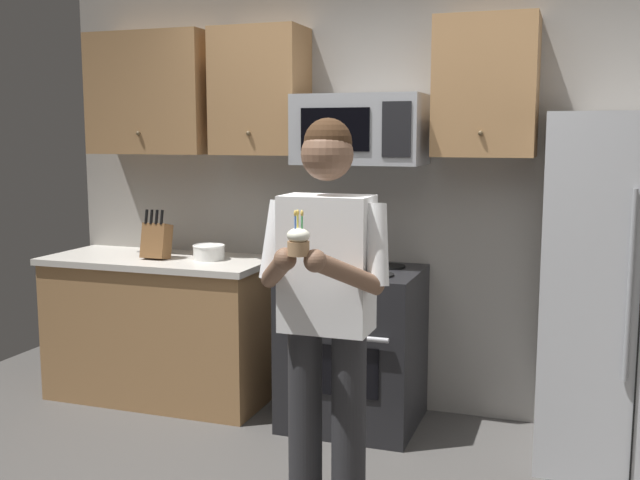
{
  "coord_description": "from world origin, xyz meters",
  "views": [
    {
      "loc": [
        1.05,
        -2.71,
        1.69
      ],
      "look_at": [
        0.03,
        0.24,
        1.25
      ],
      "focal_mm": 41.98,
      "sensor_mm": 36.0,
      "label": 1
    }
  ],
  "objects_px": {
    "microwave": "(360,130)",
    "cupcake": "(298,241)",
    "bowl_large_white": "(209,252)",
    "person": "(326,300)",
    "refrigerator": "(635,292)",
    "oven_range": "(353,347)",
    "knife_block": "(156,241)"
  },
  "relations": [
    {
      "from": "microwave",
      "to": "cupcake",
      "type": "distance_m",
      "value": 1.65
    },
    {
      "from": "microwave",
      "to": "bowl_large_white",
      "type": "height_order",
      "value": "microwave"
    },
    {
      "from": "oven_range",
      "to": "microwave",
      "type": "distance_m",
      "value": 1.26
    },
    {
      "from": "microwave",
      "to": "person",
      "type": "relative_size",
      "value": 0.42
    },
    {
      "from": "bowl_large_white",
      "to": "cupcake",
      "type": "xyz_separation_m",
      "value": [
        1.17,
        -1.5,
        0.32
      ]
    },
    {
      "from": "oven_range",
      "to": "refrigerator",
      "type": "height_order",
      "value": "refrigerator"
    },
    {
      "from": "oven_range",
      "to": "person",
      "type": "bearing_deg",
      "value": -79.35
    },
    {
      "from": "bowl_large_white",
      "to": "microwave",
      "type": "bearing_deg",
      "value": 4.49
    },
    {
      "from": "person",
      "to": "bowl_large_white",
      "type": "bearing_deg",
      "value": 134.82
    },
    {
      "from": "oven_range",
      "to": "person",
      "type": "distance_m",
      "value": 1.27
    },
    {
      "from": "refrigerator",
      "to": "person",
      "type": "height_order",
      "value": "refrigerator"
    },
    {
      "from": "microwave",
      "to": "knife_block",
      "type": "xyz_separation_m",
      "value": [
        -1.28,
        -0.15,
        -0.69
      ]
    },
    {
      "from": "microwave",
      "to": "bowl_large_white",
      "type": "bearing_deg",
      "value": -175.51
    },
    {
      "from": "bowl_large_white",
      "to": "cupcake",
      "type": "height_order",
      "value": "cupcake"
    },
    {
      "from": "oven_range",
      "to": "knife_block",
      "type": "relative_size",
      "value": 2.91
    },
    {
      "from": "bowl_large_white",
      "to": "cupcake",
      "type": "distance_m",
      "value": 1.93
    },
    {
      "from": "microwave",
      "to": "person",
      "type": "xyz_separation_m",
      "value": [
        0.21,
        -1.25,
        -0.72
      ]
    },
    {
      "from": "oven_range",
      "to": "knife_block",
      "type": "distance_m",
      "value": 1.4
    },
    {
      "from": "refrigerator",
      "to": "person",
      "type": "relative_size",
      "value": 1.02
    },
    {
      "from": "oven_range",
      "to": "person",
      "type": "relative_size",
      "value": 0.53
    },
    {
      "from": "refrigerator",
      "to": "bowl_large_white",
      "type": "height_order",
      "value": "refrigerator"
    },
    {
      "from": "knife_block",
      "to": "bowl_large_white",
      "type": "height_order",
      "value": "knife_block"
    },
    {
      "from": "microwave",
      "to": "person",
      "type": "distance_m",
      "value": 1.46
    },
    {
      "from": "oven_range",
      "to": "bowl_large_white",
      "type": "xyz_separation_m",
      "value": [
        -0.95,
        0.04,
        0.51
      ]
    },
    {
      "from": "knife_block",
      "to": "person",
      "type": "relative_size",
      "value": 0.18
    },
    {
      "from": "bowl_large_white",
      "to": "person",
      "type": "xyz_separation_m",
      "value": [
        1.17,
        -1.17,
        0.03
      ]
    },
    {
      "from": "person",
      "to": "oven_range",
      "type": "bearing_deg",
      "value": 100.65
    },
    {
      "from": "refrigerator",
      "to": "knife_block",
      "type": "xyz_separation_m",
      "value": [
        -2.78,
        0.01,
        0.13
      ]
    },
    {
      "from": "person",
      "to": "cupcake",
      "type": "height_order",
      "value": "person"
    },
    {
      "from": "oven_range",
      "to": "cupcake",
      "type": "height_order",
      "value": "cupcake"
    },
    {
      "from": "refrigerator",
      "to": "knife_block",
      "type": "height_order",
      "value": "refrigerator"
    },
    {
      "from": "bowl_large_white",
      "to": "person",
      "type": "relative_size",
      "value": 0.11
    }
  ]
}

